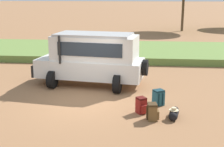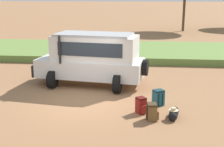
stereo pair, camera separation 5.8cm
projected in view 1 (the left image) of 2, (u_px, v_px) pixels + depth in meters
The scene contains 7 objects.
ground_plane at pixel (85, 102), 12.47m from camera, with size 320.00×320.00×0.00m, color #936642.
grass_bank at pixel (110, 51), 22.26m from camera, with size 120.00×7.00×0.44m.
safari_vehicle at pixel (92, 58), 14.51m from camera, with size 5.46×3.19×2.44m.
backpack_beside_front_wheel at pixel (152, 112), 10.62m from camera, with size 0.44×0.42×0.59m.
backpack_cluster_center at pixel (141, 105), 11.23m from camera, with size 0.44×0.47×0.59m.
backpack_near_rear_wheel at pixel (158, 98), 12.04m from camera, with size 0.49×0.51×0.62m.
duffel_bag_low_black_case at pixel (174, 113), 10.83m from camera, with size 0.42×0.87×0.41m.
Camera 1 is at (2.22, -11.63, 4.21)m, focal length 50.00 mm.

